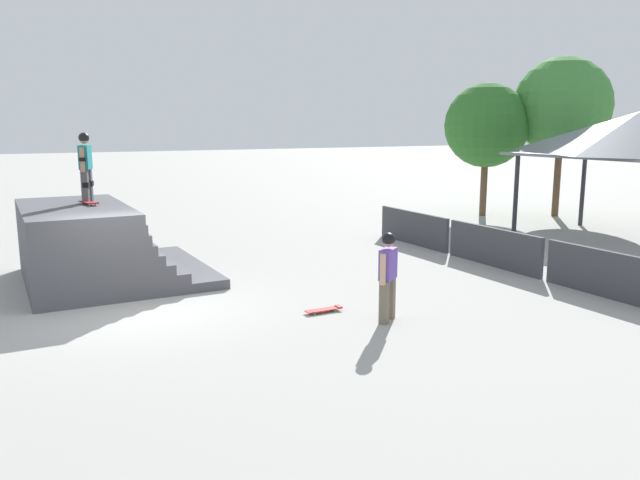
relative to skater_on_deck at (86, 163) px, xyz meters
name	(u,v)px	position (x,y,z in m)	size (l,w,h in m)	color
ground_plane	(133,310)	(3.41, 0.28, -2.88)	(160.00, 160.00, 0.00)	#A3A09B
quarter_pipe_ramp	(91,248)	(0.48, -0.07, -2.03)	(4.60, 4.24, 1.89)	#4C4C51
skater_on_deck	(86,163)	(0.00, 0.00, 0.00)	(0.74, 0.42, 1.72)	#4C4C51
skateboard_on_deck	(89,202)	(0.43, -0.04, -0.93)	(0.82, 0.39, 0.09)	silver
bystander_walking	(388,270)	(6.52, 4.55, -1.84)	(0.50, 0.62, 1.76)	#6B6051
skateboard_on_ground	(325,309)	(5.42, 3.75, -2.82)	(0.20, 0.80, 0.09)	green
barrier_fence	(493,247)	(3.82, 9.83, -2.35)	(10.69, 0.12, 1.05)	#3D3D42
pavilion_shelter	(638,136)	(3.40, 16.08, 0.58)	(7.76, 4.06, 4.21)	#2D2D33
tree_beside_pavilion	(562,106)	(-2.12, 18.91, 1.68)	(3.95, 3.95, 6.55)	brown
tree_far_back	(487,126)	(-3.69, 16.33, 0.88)	(3.48, 3.48, 5.51)	brown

